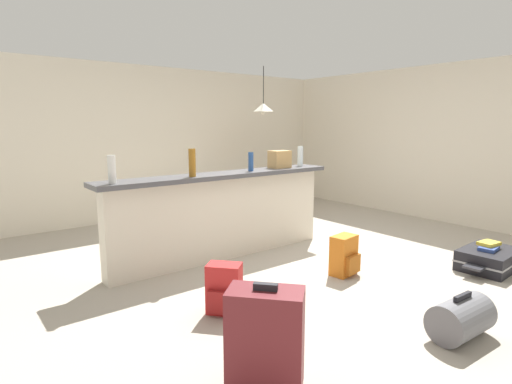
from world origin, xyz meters
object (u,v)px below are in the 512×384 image
dining_table (264,179)px  pendant_lamp (263,107)px  dining_chair_near_partition (282,190)px  suitcase_upright_maroon (265,339)px  book_stack (489,246)px  backpack_orange (344,256)px  bottle_white (112,170)px  bottle_clear (300,156)px  suitcase_flat_black (489,259)px  duffel_bag_grey (461,318)px  grocery_bag (280,159)px  bottle_blue (251,162)px  bottle_amber (192,163)px  backpack_red (224,290)px

dining_table → pendant_lamp: 1.19m
dining_chair_near_partition → dining_table: bearing=86.0°
suitcase_upright_maroon → book_stack: suitcase_upright_maroon is taller
dining_chair_near_partition → backpack_orange: bearing=-115.9°
bottle_white → bottle_clear: (2.57, 0.13, -0.00)m
dining_table → suitcase_flat_black: (0.29, -3.52, -0.54)m
bottle_clear → suitcase_flat_black: bearing=-70.1°
duffel_bag_grey → bottle_white: bearing=122.7°
grocery_bag → duffel_bag_grey: size_ratio=0.53×
backpack_orange → bottle_blue: bearing=103.6°
bottle_amber → suitcase_upright_maroon: size_ratio=0.45×
bottle_white → bottle_amber: bearing=0.3°
duffel_bag_grey → backpack_orange: (0.33, 1.38, 0.05)m
bottle_white → backpack_red: bottle_white is taller
bottle_blue → backpack_orange: size_ratio=0.54×
grocery_bag → suitcase_flat_black: (1.17, -2.14, -1.01)m
dining_table → backpack_orange: size_ratio=2.62×
bottle_amber → grocery_bag: bearing=4.4°
grocery_bag → pendant_lamp: pendant_lamp is taller
bottle_white → bottle_blue: bearing=1.7°
dining_table → suitcase_upright_maroon: size_ratio=1.64×
dining_table → duffel_bag_grey: bearing=-109.4°
dining_table → bottle_blue: bearing=-133.9°
dining_chair_near_partition → book_stack: bearing=-84.0°
bottle_white → backpack_orange: size_ratio=0.64×
pendant_lamp → suitcase_upright_maroon: size_ratio=1.16×
backpack_orange → suitcase_upright_maroon: 2.10m
bottle_amber → bottle_blue: bearing=3.1°
grocery_bag → book_stack: grocery_bag is taller
pendant_lamp → backpack_red: bearing=-134.0°
book_stack → backpack_red: bearing=162.8°
grocery_bag → bottle_amber: bearing=-175.6°
dining_table → book_stack: size_ratio=3.59×
dining_chair_near_partition → suitcase_flat_black: (0.32, -3.04, -0.41)m
grocery_bag → backpack_red: 2.29m
suitcase_flat_black → suitcase_upright_maroon: (-3.24, -0.10, 0.22)m
backpack_orange → book_stack: size_ratio=1.37×
suitcase_upright_maroon → book_stack: (3.23, 0.12, -0.07)m
suitcase_upright_maroon → dining_chair_near_partition: bearing=47.2°
bottle_white → suitcase_upright_maroon: (0.11, -2.14, -0.81)m
bottle_white → dining_chair_near_partition: bearing=18.4°
bottle_white → dining_chair_near_partition: (3.03, 1.01, -0.63)m
bottle_clear → duffel_bag_grey: bottle_clear is taller
duffel_bag_grey → backpack_orange: size_ratio=1.18×
bottle_clear → duffel_bag_grey: size_ratio=0.53×
bottle_blue → dining_chair_near_partition: size_ratio=0.24×
suitcase_flat_black → backpack_orange: bearing=148.1°
bottle_clear → pendant_lamp: 1.66m
duffel_bag_grey → backpack_orange: bearing=76.4°
bottle_amber → dining_table: (2.21, 1.49, -0.51)m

